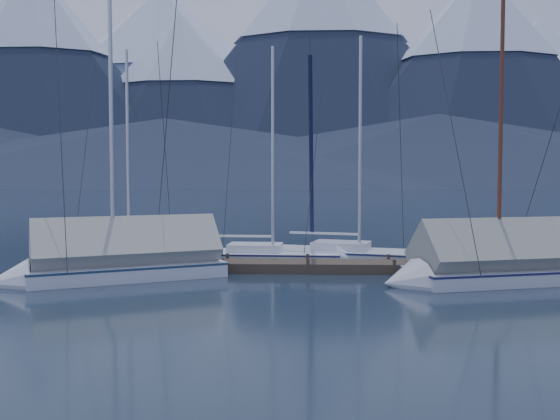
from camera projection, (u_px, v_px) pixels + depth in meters
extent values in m
plane|color=black|center=(278.00, 280.00, 19.41)|extent=(1000.00, 1000.00, 0.00)
cone|color=#475675|center=(161.00, 87.00, 458.88)|extent=(352.00, 352.00, 150.00)
cone|color=silver|center=(160.00, 29.00, 456.58)|extent=(152.28, 152.28, 63.00)
cone|color=#475675|center=(356.00, 90.00, 443.25)|extent=(330.00, 330.00, 140.00)
cone|color=silver|center=(356.00, 34.00, 441.10)|extent=(142.76, 142.76, 58.80)
cone|color=#475675|center=(537.00, 102.00, 453.09)|extent=(308.00, 308.00, 125.00)
cone|color=silver|center=(539.00, 53.00, 451.16)|extent=(133.24, 133.24, 52.50)
cone|color=#192133|center=(32.00, 74.00, 306.31)|extent=(190.00, 190.00, 115.00)
cone|color=silver|center=(30.00, 8.00, 304.54)|extent=(82.19, 82.19, 48.30)
cone|color=#192133|center=(180.00, 100.00, 313.99)|extent=(171.00, 171.00, 90.00)
cone|color=silver|center=(179.00, 50.00, 312.60)|extent=(73.97, 73.97, 37.80)
cone|color=#192133|center=(320.00, 62.00, 324.82)|extent=(228.00, 228.00, 135.00)
cone|color=#192133|center=(478.00, 78.00, 302.36)|extent=(190.00, 190.00, 110.00)
cone|color=silver|center=(479.00, 13.00, 300.67)|extent=(82.19, 82.19, 46.20)
cone|color=#192133|center=(165.00, 152.00, 260.48)|extent=(416.00, 416.00, 30.00)
cone|color=#192133|center=(438.00, 150.00, 260.68)|extent=(390.00, 390.00, 32.00)
cube|color=#382D23|center=(280.00, 266.00, 21.40)|extent=(18.00, 1.50, 0.34)
cube|color=black|center=(116.00, 271.00, 21.65)|extent=(3.00, 1.30, 0.30)
cube|color=black|center=(280.00, 272.00, 21.41)|extent=(3.00, 1.30, 0.30)
cube|color=black|center=(447.00, 273.00, 21.18)|extent=(3.00, 1.30, 0.30)
cylinder|color=#382D23|center=(70.00, 257.00, 22.41)|extent=(0.12, 0.12, 0.35)
cylinder|color=#382D23|center=(54.00, 263.00, 21.01)|extent=(0.12, 0.12, 0.35)
cylinder|color=#382D23|center=(148.00, 258.00, 22.29)|extent=(0.12, 0.12, 0.35)
cylinder|color=#382D23|center=(138.00, 263.00, 20.89)|extent=(0.12, 0.12, 0.35)
cylinder|color=#382D23|center=(227.00, 258.00, 22.17)|extent=(0.12, 0.12, 0.35)
cylinder|color=#382D23|center=(222.00, 263.00, 20.77)|extent=(0.12, 0.12, 0.35)
cylinder|color=#382D23|center=(308.00, 259.00, 22.05)|extent=(0.12, 0.12, 0.35)
cylinder|color=#382D23|center=(308.00, 264.00, 20.65)|extent=(0.12, 0.12, 0.35)
cylinder|color=#382D23|center=(388.00, 259.00, 21.93)|extent=(0.12, 0.12, 0.35)
cylinder|color=#382D23|center=(394.00, 264.00, 20.54)|extent=(0.12, 0.12, 0.35)
cylinder|color=#382D23|center=(470.00, 259.00, 21.81)|extent=(0.12, 0.12, 0.35)
cylinder|color=#382D23|center=(482.00, 265.00, 20.42)|extent=(0.12, 0.12, 0.35)
cube|color=silver|center=(119.00, 257.00, 24.27)|extent=(6.18, 2.40, 0.67)
cube|color=silver|center=(119.00, 264.00, 24.29)|extent=(5.21, 1.44, 0.30)
cube|color=#171E45|center=(119.00, 250.00, 24.26)|extent=(6.24, 2.42, 0.06)
cone|color=silver|center=(204.00, 257.00, 24.36)|extent=(1.23, 2.01, 1.94)
cube|color=silver|center=(112.00, 245.00, 24.24)|extent=(2.21, 1.55, 0.30)
cylinder|color=#B2B7BF|center=(128.00, 150.00, 24.05)|extent=(0.12, 0.12, 8.08)
cylinder|color=#B2B7BF|center=(94.00, 234.00, 24.20)|extent=(2.73, 0.26, 0.09)
cylinder|color=#26262B|center=(165.00, 150.00, 24.09)|extent=(0.22, 3.05, 8.09)
cube|color=silver|center=(263.00, 260.00, 23.46)|extent=(6.10, 2.30, 0.66)
cube|color=silver|center=(263.00, 267.00, 23.48)|extent=(5.16, 1.35, 0.30)
cube|color=#1B1B51|center=(263.00, 253.00, 23.45)|extent=(6.17, 2.32, 0.06)
cone|color=silver|center=(350.00, 261.00, 23.16)|extent=(1.19, 1.98, 1.92)
cube|color=silver|center=(255.00, 247.00, 23.46)|extent=(2.17, 1.50, 0.30)
cylinder|color=#B2B7BF|center=(273.00, 150.00, 23.20)|extent=(0.12, 0.12, 8.02)
cylinder|color=#B2B7BF|center=(238.00, 236.00, 23.50)|extent=(2.71, 0.22, 0.09)
cylinder|color=#26262B|center=(311.00, 150.00, 23.06)|extent=(0.17, 3.03, 8.03)
cube|color=silver|center=(349.00, 258.00, 23.78)|extent=(6.67, 3.72, 0.70)
cube|color=silver|center=(349.00, 266.00, 23.79)|extent=(5.50, 2.55, 0.32)
cube|color=navy|center=(349.00, 251.00, 23.76)|extent=(6.74, 3.76, 0.06)
cone|color=silver|center=(443.00, 262.00, 22.67)|extent=(1.66, 2.26, 2.03)
cube|color=silver|center=(341.00, 246.00, 23.85)|extent=(2.53, 2.02, 0.32)
cylinder|color=#B2B7BF|center=(360.00, 144.00, 23.41)|extent=(0.13, 0.13, 8.45)
cylinder|color=#B2B7BF|center=(323.00, 233.00, 24.05)|extent=(2.77, 0.85, 0.10)
cylinder|color=#26262B|center=(401.00, 143.00, 22.93)|extent=(0.87, 3.08, 8.46)
cube|color=silver|center=(509.00, 278.00, 19.10)|extent=(6.96, 4.04, 0.70)
cube|color=silver|center=(509.00, 288.00, 19.11)|extent=(5.73, 2.76, 0.32)
cube|color=#1A1A4F|center=(510.00, 269.00, 19.08)|extent=(7.03, 4.08, 0.06)
cone|color=silver|center=(402.00, 283.00, 18.21)|extent=(1.74, 2.47, 2.24)
cylinder|color=#592819|center=(501.00, 135.00, 18.76)|extent=(0.13, 0.13, 8.48)
cylinder|color=#592819|center=(539.00, 247.00, 19.30)|extent=(2.87, 0.90, 0.10)
cylinder|color=#26262B|center=(454.00, 134.00, 18.37)|extent=(0.93, 3.19, 8.49)
cube|color=gray|center=(510.00, 254.00, 19.06)|extent=(6.66, 3.99, 2.38)
cube|color=white|center=(127.00, 274.00, 19.75)|extent=(6.62, 4.84, 0.74)
cube|color=white|center=(128.00, 284.00, 19.77)|extent=(5.33, 3.51, 0.34)
cube|color=navy|center=(127.00, 265.00, 19.73)|extent=(6.69, 4.88, 0.07)
cone|color=white|center=(7.00, 282.00, 18.24)|extent=(2.07, 2.48, 2.16)
cylinder|color=#B2B7BF|center=(111.00, 128.00, 19.31)|extent=(0.13, 0.13, 8.98)
cylinder|color=#B2B7BF|center=(161.00, 242.00, 20.16)|extent=(2.57, 1.36, 0.10)
cylinder|color=#26262B|center=(60.00, 126.00, 18.66)|extent=(1.45, 2.84, 8.99)
cube|color=#9B9C92|center=(127.00, 250.00, 19.71)|extent=(6.36, 4.73, 2.29)
imported|color=black|center=(469.00, 240.00, 21.27)|extent=(0.58, 0.68, 1.57)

